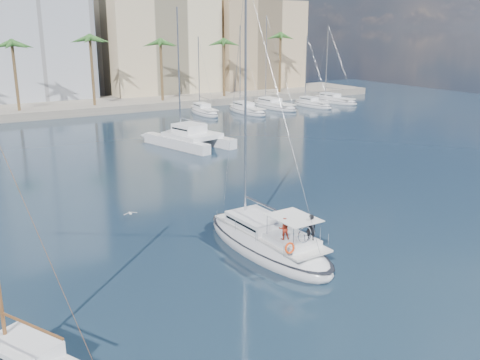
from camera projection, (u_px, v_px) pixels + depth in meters
ground at (256, 237)px, 34.21m from camera, size 160.00×160.00×0.00m
quay at (52, 109)px, 84.59m from camera, size 120.00×14.00×1.20m
building_beige at (158, 44)px, 100.20m from camera, size 20.00×14.00×20.00m
building_tan_right at (254, 48)px, 108.57m from camera, size 18.00×12.00×18.00m
palm_centre at (51, 46)px, 78.62m from camera, size 3.60×3.60×12.30m
palm_right at (248, 43)px, 95.20m from camera, size 3.60×3.60×12.30m
main_sloop at (267, 242)px, 32.12m from camera, size 4.14×11.42×16.71m
catamaran at (190, 136)px, 60.55m from camera, size 7.60×11.19×15.12m
seagull at (130, 213)px, 37.32m from camera, size 0.98×0.42×0.18m
moored_yacht_a at (204, 114)px, 82.91m from camera, size 3.37×9.52×11.90m
moored_yacht_b at (247, 113)px, 84.42m from camera, size 3.32×10.83×13.72m
moored_yacht_c at (274, 108)px, 89.25m from camera, size 3.98×12.33×15.54m
moored_yacht_d at (312, 107)px, 90.76m from camera, size 3.52×9.55×11.90m
moored_yacht_e at (334, 103)px, 95.59m from camera, size 4.61×11.11×13.72m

